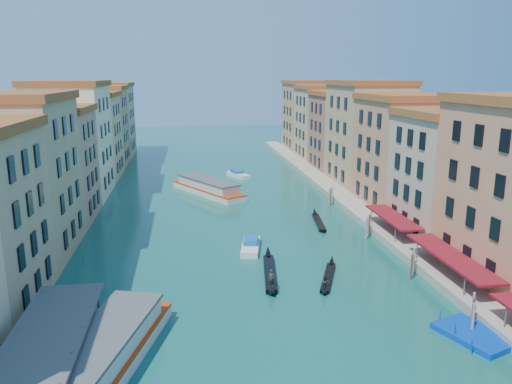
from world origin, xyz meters
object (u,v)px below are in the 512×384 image
vaporetto_far (208,187)px  gondola_fore (270,272)px  vaporetto_stop (52,356)px  vaporetto_near (99,361)px  gondola_right (328,277)px  blue_dock (474,335)px

vaporetto_far → gondola_fore: vaporetto_far is taller
vaporetto_stop → gondola_fore: (19.34, 16.34, -0.99)m
vaporetto_near → gondola_right: (21.88, 15.18, -0.98)m
vaporetto_near → vaporetto_far: vaporetto_near is taller
vaporetto_stop → vaporetto_near: vaporetto_stop is taller
vaporetto_near → gondola_right: 26.65m
gondola_right → vaporetto_near: bearing=-123.6°
vaporetto_far → gondola_fore: 40.98m
vaporetto_far → blue_dock: (20.02, -56.59, -1.03)m
gondola_fore → vaporetto_stop: bearing=-132.4°
vaporetto_far → gondola_right: 44.28m
vaporetto_stop → gondola_fore: bearing=40.2°
vaporetto_stop → vaporetto_near: (3.54, -1.04, -0.06)m
vaporetto_stop → gondola_right: vaporetto_stop is taller
vaporetto_near → blue_dock: vaporetto_near is taller
gondola_fore → blue_dock: (15.06, -15.92, -0.19)m
vaporetto_near → gondola_right: vaporetto_near is taller
blue_dock → vaporetto_stop: bearing=159.7°
gondola_fore → gondola_right: size_ratio=1.33×
vaporetto_stop → blue_dock: bearing=0.7°
vaporetto_stop → gondola_fore: vaporetto_stop is taller
vaporetto_stop → gondola_right: 29.11m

